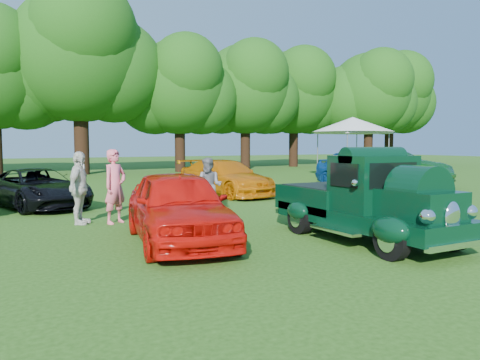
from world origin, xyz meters
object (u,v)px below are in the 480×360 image
hero_pickup (365,204)px  spectator_white (79,188)px  back_car_blue (362,169)px  spectator_pink (115,186)px  back_car_orange (225,178)px  back_car_green (392,168)px  spectator_grey (209,186)px  canopy_tent (353,125)px  back_car_black (37,188)px  red_convertible (178,207)px

hero_pickup → spectator_white: bearing=135.9°
back_car_blue → spectator_pink: size_ratio=2.78×
back_car_orange → back_car_green: size_ratio=0.90×
hero_pickup → back_car_green: hero_pickup is taller
back_car_green → spectator_pink: spectator_pink is taller
hero_pickup → spectator_grey: bearing=105.0°
hero_pickup → back_car_green: bearing=41.9°
spectator_grey → spectator_white: (-3.47, -0.17, 0.10)m
spectator_white → spectator_pink: bearing=-79.0°
spectator_pink → back_car_orange: bearing=8.9°
spectator_grey → canopy_tent: 15.64m
spectator_pink → back_car_black: bearing=78.8°
back_car_orange → spectator_pink: 6.67m
back_car_black → spectator_white: 3.71m
red_convertible → back_car_black: bearing=115.8°
back_car_blue → spectator_white: 12.27m
back_car_orange → back_car_blue: (5.96, -0.83, 0.19)m
back_car_black → back_car_orange: bearing=-14.4°
back_car_green → back_car_blue: bearing=173.2°
red_convertible → spectator_white: size_ratio=2.39×
back_car_orange → back_car_black: bearing=173.5°
back_car_black → spectator_pink: spectator_pink is taller
back_car_green → spectator_pink: 14.12m
back_car_green → spectator_white: (-14.27, -3.94, 0.04)m
back_car_green → hero_pickup: bearing=-161.4°
spectator_pink → spectator_white: (-0.79, 0.26, -0.03)m
back_car_blue → canopy_tent: size_ratio=1.03×
red_convertible → back_car_black: (-2.00, 6.73, -0.12)m
back_car_green → red_convertible: bearing=-174.7°
red_convertible → canopy_tent: 19.25m
back_car_orange → spectator_grey: 4.57m
back_car_blue → back_car_orange: bearing=179.7°
spectator_grey → back_car_blue: bearing=67.2°
spectator_pink → spectator_grey: bearing=-22.2°
back_car_orange → hero_pickup: bearing=-107.5°
back_car_blue → spectator_grey: (-8.37, -3.05, -0.08)m
back_car_black → back_car_blue: back_car_blue is taller
spectator_grey → hero_pickup: bearing=-27.8°
red_convertible → back_car_orange: 8.45m
back_car_orange → spectator_pink: bearing=-149.8°
hero_pickup → back_car_blue: 10.56m
back_car_orange → spectator_grey: bearing=-131.9°
red_convertible → spectator_pink: (-0.56, 2.82, 0.19)m
back_car_blue → spectator_grey: size_ratio=3.24×
back_car_black → back_car_green: size_ratio=0.84×
back_car_black → back_car_orange: (6.52, 0.40, 0.07)m
red_convertible → spectator_pink: 2.88m
back_car_orange → canopy_tent: bearing=14.8°
back_car_black → back_car_blue: 12.50m
back_car_blue → spectator_white: (-11.84, -3.22, 0.02)m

